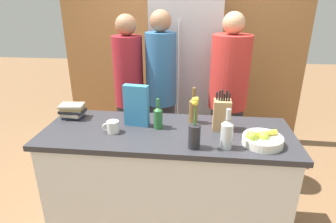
{
  "coord_description": "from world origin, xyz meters",
  "views": [
    {
      "loc": [
        0.21,
        -1.86,
        1.82
      ],
      "look_at": [
        0.0,
        0.08,
        1.04
      ],
      "focal_mm": 30.0,
      "sensor_mm": 36.0,
      "label": 1
    }
  ],
  "objects_px": {
    "knife_block": "(222,114)",
    "book_stack": "(73,111)",
    "bottle_vinegar": "(193,109)",
    "person_in_red_tee": "(228,93)",
    "bottle_wine": "(158,117)",
    "coffee_mug": "(113,127)",
    "fruit_bowl": "(262,139)",
    "person_in_blue": "(161,88)",
    "cereal_box": "(136,106)",
    "flower_vase": "(194,131)",
    "person_at_sink": "(129,90)",
    "bottle_oil": "(227,133)",
    "refrigerator": "(185,75)"
  },
  "relations": [
    {
      "from": "knife_block",
      "to": "book_stack",
      "type": "height_order",
      "value": "knife_block"
    },
    {
      "from": "bottle_vinegar",
      "to": "person_in_red_tee",
      "type": "distance_m",
      "value": 0.7
    },
    {
      "from": "book_stack",
      "to": "bottle_vinegar",
      "type": "xyz_separation_m",
      "value": [
        0.98,
        0.01,
        0.05
      ]
    },
    {
      "from": "bottle_wine",
      "to": "coffee_mug",
      "type": "bearing_deg",
      "value": -161.38
    },
    {
      "from": "book_stack",
      "to": "coffee_mug",
      "type": "bearing_deg",
      "value": -29.89
    },
    {
      "from": "fruit_bowl",
      "to": "person_in_blue",
      "type": "height_order",
      "value": "person_in_blue"
    },
    {
      "from": "cereal_box",
      "to": "person_in_blue",
      "type": "relative_size",
      "value": 0.18
    },
    {
      "from": "flower_vase",
      "to": "person_at_sink",
      "type": "relative_size",
      "value": 0.21
    },
    {
      "from": "bottle_vinegar",
      "to": "person_at_sink",
      "type": "relative_size",
      "value": 0.17
    },
    {
      "from": "fruit_bowl",
      "to": "person_in_blue",
      "type": "relative_size",
      "value": 0.15
    },
    {
      "from": "bottle_wine",
      "to": "person_in_red_tee",
      "type": "height_order",
      "value": "person_in_red_tee"
    },
    {
      "from": "book_stack",
      "to": "person_in_blue",
      "type": "bearing_deg",
      "value": 45.22
    },
    {
      "from": "person_in_blue",
      "to": "person_in_red_tee",
      "type": "height_order",
      "value": "person_in_blue"
    },
    {
      "from": "coffee_mug",
      "to": "bottle_wine",
      "type": "distance_m",
      "value": 0.34
    },
    {
      "from": "coffee_mug",
      "to": "knife_block",
      "type": "bearing_deg",
      "value": 10.14
    },
    {
      "from": "coffee_mug",
      "to": "book_stack",
      "type": "distance_m",
      "value": 0.46
    },
    {
      "from": "knife_block",
      "to": "flower_vase",
      "type": "distance_m",
      "value": 0.36
    },
    {
      "from": "bottle_oil",
      "to": "person_at_sink",
      "type": "xyz_separation_m",
      "value": [
        -0.88,
        1.0,
        -0.05
      ]
    },
    {
      "from": "cereal_box",
      "to": "bottle_vinegar",
      "type": "distance_m",
      "value": 0.44
    },
    {
      "from": "refrigerator",
      "to": "flower_vase",
      "type": "xyz_separation_m",
      "value": [
        0.14,
        -1.63,
        0.06
      ]
    },
    {
      "from": "cereal_box",
      "to": "fruit_bowl",
      "type": "bearing_deg",
      "value": -13.7
    },
    {
      "from": "refrigerator",
      "to": "bottle_wine",
      "type": "distance_m",
      "value": 1.36
    },
    {
      "from": "person_in_red_tee",
      "to": "book_stack",
      "type": "bearing_deg",
      "value": -157.84
    },
    {
      "from": "refrigerator",
      "to": "flower_vase",
      "type": "distance_m",
      "value": 1.63
    },
    {
      "from": "refrigerator",
      "to": "fruit_bowl",
      "type": "bearing_deg",
      "value": -68.92
    },
    {
      "from": "fruit_bowl",
      "to": "person_in_red_tee",
      "type": "xyz_separation_m",
      "value": [
        -0.14,
        0.94,
        0.01
      ]
    },
    {
      "from": "book_stack",
      "to": "person_at_sink",
      "type": "xyz_separation_m",
      "value": [
        0.32,
        0.63,
        -0.01
      ]
    },
    {
      "from": "knife_block",
      "to": "person_in_blue",
      "type": "height_order",
      "value": "person_in_blue"
    },
    {
      "from": "knife_block",
      "to": "coffee_mug",
      "type": "height_order",
      "value": "knife_block"
    },
    {
      "from": "book_stack",
      "to": "person_in_blue",
      "type": "xyz_separation_m",
      "value": [
        0.64,
        0.65,
        0.02
      ]
    },
    {
      "from": "fruit_bowl",
      "to": "person_in_blue",
      "type": "bearing_deg",
      "value": 130.2
    },
    {
      "from": "fruit_bowl",
      "to": "knife_block",
      "type": "xyz_separation_m",
      "value": [
        -0.26,
        0.21,
        0.08
      ]
    },
    {
      "from": "fruit_bowl",
      "to": "person_in_red_tee",
      "type": "bearing_deg",
      "value": 98.65
    },
    {
      "from": "knife_block",
      "to": "bottle_vinegar",
      "type": "relative_size",
      "value": 1.09
    },
    {
      "from": "person_in_blue",
      "to": "person_in_red_tee",
      "type": "relative_size",
      "value": 1.01
    },
    {
      "from": "knife_block",
      "to": "book_stack",
      "type": "bearing_deg",
      "value": 175.69
    },
    {
      "from": "cereal_box",
      "to": "bottle_wine",
      "type": "relative_size",
      "value": 1.37
    },
    {
      "from": "person_at_sink",
      "to": "fruit_bowl",
      "type": "bearing_deg",
      "value": -24.39
    },
    {
      "from": "fruit_bowl",
      "to": "bottle_vinegar",
      "type": "height_order",
      "value": "bottle_vinegar"
    },
    {
      "from": "refrigerator",
      "to": "cereal_box",
      "type": "distance_m",
      "value": 1.35
    },
    {
      "from": "coffee_mug",
      "to": "bottle_vinegar",
      "type": "height_order",
      "value": "bottle_vinegar"
    },
    {
      "from": "cereal_box",
      "to": "bottle_oil",
      "type": "height_order",
      "value": "cereal_box"
    },
    {
      "from": "cereal_box",
      "to": "person_in_blue",
      "type": "distance_m",
      "value": 0.74
    },
    {
      "from": "coffee_mug",
      "to": "bottle_oil",
      "type": "bearing_deg",
      "value": -10.23
    },
    {
      "from": "person_in_blue",
      "to": "cereal_box",
      "type": "bearing_deg",
      "value": -125.41
    },
    {
      "from": "refrigerator",
      "to": "bottle_oil",
      "type": "distance_m",
      "value": 1.64
    },
    {
      "from": "flower_vase",
      "to": "person_in_blue",
      "type": "distance_m",
      "value": 1.1
    },
    {
      "from": "cereal_box",
      "to": "bottle_vinegar",
      "type": "height_order",
      "value": "cereal_box"
    },
    {
      "from": "person_in_blue",
      "to": "flower_vase",
      "type": "bearing_deg",
      "value": -99.65
    },
    {
      "from": "refrigerator",
      "to": "bottle_oil",
      "type": "height_order",
      "value": "refrigerator"
    }
  ]
}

